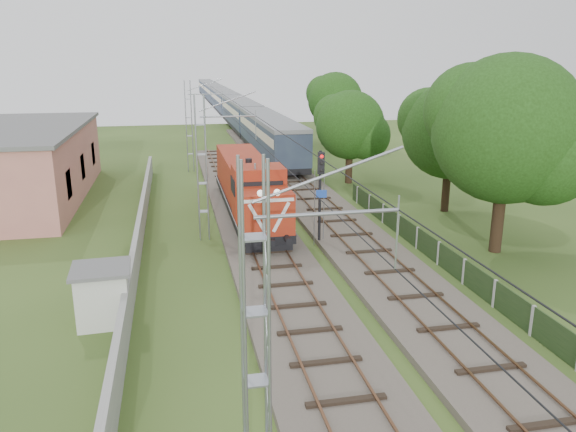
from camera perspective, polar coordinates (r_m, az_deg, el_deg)
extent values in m
plane|color=#334B1C|center=(21.33, 1.80, -11.62)|extent=(140.00, 140.00, 0.00)
cube|color=#6B6054|center=(27.55, -1.57, -4.78)|extent=(4.20, 70.00, 0.30)
cube|color=black|center=(27.48, -1.57, -4.39)|extent=(2.40, 70.00, 0.10)
cube|color=brown|center=(27.33, -3.33, -4.36)|extent=(0.08, 70.00, 0.05)
cube|color=brown|center=(27.61, 0.17, -4.13)|extent=(0.08, 70.00, 0.05)
cube|color=#6B6054|center=(40.73, 2.16, 2.00)|extent=(4.20, 80.00, 0.30)
cube|color=black|center=(40.68, 2.16, 2.27)|extent=(2.40, 80.00, 0.10)
cube|color=brown|center=(40.47, 0.99, 2.32)|extent=(0.08, 80.00, 0.05)
cube|color=brown|center=(40.87, 3.32, 2.43)|extent=(0.08, 80.00, 0.05)
cylinder|color=gray|center=(11.24, 4.07, 0.24)|extent=(3.00, 0.08, 0.08)
cylinder|color=gray|center=(30.71, -6.12, 10.03)|extent=(3.00, 0.08, 0.08)
cylinder|color=gray|center=(50.60, -8.43, 12.15)|extent=(3.00, 0.08, 0.08)
cylinder|color=black|center=(31.05, -3.27, 7.73)|extent=(0.03, 70.00, 0.03)
cylinder|color=black|center=(30.89, -3.31, 10.12)|extent=(0.03, 70.00, 0.03)
cube|color=#9E9E99|center=(31.80, -14.80, -1.35)|extent=(0.25, 40.00, 1.50)
cube|color=tan|center=(44.32, -25.28, 4.73)|extent=(8.00, 20.00, 5.00)
cube|color=#606060|center=(43.97, -25.68, 8.05)|extent=(8.40, 20.40, 0.25)
cube|color=black|center=(37.79, -21.43, 3.02)|extent=(0.10, 1.60, 1.80)
cube|color=black|center=(43.60, -20.19, 4.71)|extent=(0.10, 1.60, 1.80)
cube|color=black|center=(49.46, -19.23, 6.00)|extent=(0.10, 1.60, 1.80)
cube|color=black|center=(26.43, 17.45, -5.40)|extent=(0.05, 32.00, 1.15)
cube|color=#9E9E99|center=(39.58, 7.08, 2.15)|extent=(0.12, 0.12, 1.20)
cube|color=black|center=(35.58, -4.05, 1.29)|extent=(2.77, 15.71, 0.46)
cube|color=black|center=(30.81, -2.77, -1.51)|extent=(2.03, 3.33, 0.46)
cube|color=black|center=(40.55, -5.01, 2.66)|extent=(2.03, 3.33, 0.46)
cube|color=black|center=(28.33, -1.93, -3.26)|extent=(2.40, 0.23, 0.32)
cube|color=#982C11|center=(28.84, -2.31, 0.54)|extent=(2.68, 2.31, 2.13)
sphere|color=white|center=(27.42, -2.82, 2.32)|extent=(0.33, 0.33, 0.33)
sphere|color=white|center=(27.56, -1.11, 2.41)|extent=(0.33, 0.33, 0.33)
cube|color=silver|center=(27.65, -3.15, -0.24)|extent=(0.93, 0.06, 1.55)
cube|color=silver|center=(27.84, -0.70, -0.11)|extent=(0.93, 0.06, 1.55)
cube|color=silver|center=(27.51, -1.94, 1.59)|extent=(2.50, 0.06, 0.17)
cube|color=#982C11|center=(30.91, -3.01, 2.36)|extent=(2.77, 2.22, 2.96)
cube|color=black|center=(29.72, -2.69, 2.74)|extent=(2.31, 0.06, 0.83)
cube|color=#982C11|center=(37.46, -4.56, 4.26)|extent=(2.59, 11.18, 2.40)
cylinder|color=black|center=(34.46, -4.02, 5.54)|extent=(0.41, 0.41, 0.37)
cylinder|color=gray|center=(29.82, -3.36, 5.04)|extent=(0.11, 0.11, 0.32)
cylinder|color=gray|center=(29.90, -2.31, 5.08)|extent=(0.11, 0.11, 0.32)
cube|color=black|center=(56.60, -1.86, 6.67)|extent=(3.01, 22.82, 0.52)
cube|color=#304050|center=(56.37, -1.87, 8.34)|extent=(3.11, 22.82, 2.80)
cube|color=beige|center=(56.30, -1.88, 8.86)|extent=(3.15, 21.91, 0.78)
cube|color=slate|center=(56.19, -1.89, 9.91)|extent=(3.16, 22.82, 0.36)
cube|color=black|center=(80.01, -4.81, 9.28)|extent=(3.01, 22.82, 0.52)
cube|color=#304050|center=(79.84, -4.84, 10.46)|extent=(3.11, 22.82, 2.80)
cube|color=beige|center=(79.80, -4.85, 10.83)|extent=(3.15, 21.91, 0.78)
cube|color=slate|center=(79.72, -4.87, 11.57)|extent=(3.16, 22.82, 0.36)
cube|color=black|center=(103.62, -6.44, 10.69)|extent=(3.01, 22.82, 0.52)
cube|color=#304050|center=(103.49, -6.47, 11.61)|extent=(3.11, 22.82, 2.80)
cube|color=beige|center=(103.46, -6.48, 11.89)|extent=(3.15, 21.91, 0.78)
cube|color=slate|center=(103.40, -6.50, 12.46)|extent=(3.16, 22.82, 0.36)
cube|color=black|center=(127.33, -7.47, 11.57)|extent=(3.01, 22.82, 0.52)
cube|color=#304050|center=(127.22, -7.50, 12.32)|extent=(3.11, 22.82, 2.80)
cube|color=beige|center=(127.19, -7.51, 12.55)|extent=(3.15, 21.91, 0.78)
cube|color=slate|center=(127.14, -7.53, 13.02)|extent=(3.16, 22.82, 0.36)
cube|color=black|center=(151.08, -8.18, 12.18)|extent=(3.01, 22.82, 0.52)
cube|color=#304050|center=(150.99, -8.21, 12.81)|extent=(3.11, 22.82, 2.80)
cube|color=beige|center=(150.96, -8.22, 13.00)|extent=(3.15, 21.91, 0.78)
cube|color=slate|center=(150.92, -8.23, 13.39)|extent=(3.16, 22.82, 0.36)
cylinder|color=black|center=(29.88, 3.24, 1.73)|extent=(0.15, 0.15, 5.18)
cube|color=black|center=(29.32, 3.38, 5.40)|extent=(0.40, 0.29, 1.14)
sphere|color=red|center=(29.14, 3.45, 6.05)|extent=(0.19, 0.19, 0.19)
sphere|color=black|center=(29.20, 3.44, 5.35)|extent=(0.19, 0.19, 0.19)
sphere|color=black|center=(29.27, 3.43, 4.65)|extent=(0.19, 0.19, 0.19)
cube|color=#1B41A3|center=(29.70, 3.41, 2.26)|extent=(0.57, 0.15, 0.41)
cube|color=beige|center=(22.72, -18.28, -7.80)|extent=(1.98, 1.98, 2.07)
cube|color=#606060|center=(22.31, -18.53, -5.13)|extent=(2.27, 2.27, 0.14)
cylinder|color=#322314|center=(30.92, 20.63, 0.61)|extent=(0.62, 0.62, 4.55)
sphere|color=#1A360E|center=(30.18, 21.38, 8.20)|extent=(7.44, 7.44, 7.44)
sphere|color=#1A360E|center=(30.25, 24.70, 5.88)|extent=(5.21, 5.21, 5.21)
sphere|color=#1A360E|center=(30.54, 18.13, 10.14)|extent=(4.84, 4.84, 4.84)
cylinder|color=#322314|center=(38.37, 15.80, 3.22)|extent=(0.51, 0.51, 3.78)
sphere|color=#1A360E|center=(37.81, 16.19, 8.31)|extent=(6.19, 6.19, 6.19)
sphere|color=#1A360E|center=(37.71, 18.42, 6.79)|extent=(4.33, 4.33, 4.33)
sphere|color=#1A360E|center=(38.21, 14.05, 9.57)|extent=(4.02, 4.02, 4.02)
cylinder|color=#322314|center=(45.85, 6.22, 5.41)|extent=(0.58, 0.58, 3.34)
sphere|color=#1A360E|center=(45.41, 6.33, 9.18)|extent=(5.46, 5.46, 5.46)
sphere|color=#1A360E|center=(45.08, 7.96, 8.10)|extent=(3.82, 3.82, 3.82)
sphere|color=#1A360E|center=(45.98, 4.84, 10.06)|extent=(3.55, 3.55, 3.55)
cylinder|color=#322314|center=(65.19, 4.74, 8.68)|extent=(0.53, 0.53, 3.76)
sphere|color=#1A360E|center=(64.86, 4.81, 11.68)|extent=(6.16, 6.16, 6.16)
sphere|color=#1A360E|center=(64.41, 6.09, 10.86)|extent=(4.31, 4.31, 4.31)
sphere|color=#1A360E|center=(65.56, 3.63, 12.35)|extent=(4.00, 4.00, 4.00)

